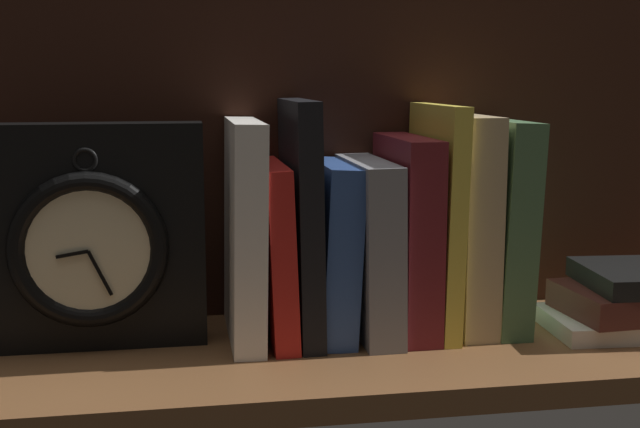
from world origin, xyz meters
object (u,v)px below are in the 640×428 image
(book_white_catcher, at_px, (244,230))
(book_stack_side, at_px, (640,300))
(book_black_skeptic, at_px, (301,219))
(book_green_romantic, at_px, (498,223))
(book_maroon_dawkins, at_px, (406,234))
(book_gray_chess, at_px, (369,246))
(book_blue_modern, at_px, (332,249))
(book_tan_shortstories, at_px, (463,222))
(framed_clock, at_px, (91,239))
(book_yellow_seinlanguage, at_px, (435,218))
(book_red_requiem, at_px, (275,250))

(book_white_catcher, bearing_deg, book_stack_side, -6.79)
(book_black_skeptic, height_order, book_green_romantic, book_black_skeptic)
(book_maroon_dawkins, bearing_deg, book_black_skeptic, 180.00)
(book_black_skeptic, distance_m, book_gray_chess, 0.08)
(book_maroon_dawkins, distance_m, book_stack_side, 0.26)
(book_black_skeptic, xyz_separation_m, book_blue_modern, (0.03, 0.00, -0.03))
(book_tan_shortstories, distance_m, framed_clock, 0.39)
(book_yellow_seinlanguage, bearing_deg, book_red_requiem, 180.00)
(book_red_requiem, bearing_deg, book_stack_side, -7.33)
(book_red_requiem, height_order, book_green_romantic, book_green_romantic)
(book_red_requiem, relative_size, book_green_romantic, 0.81)
(book_maroon_dawkins, relative_size, book_stack_side, 1.08)
(book_white_catcher, relative_size, book_green_romantic, 1.01)
(book_white_catcher, bearing_deg, book_red_requiem, -0.00)
(book_maroon_dawkins, height_order, book_tan_shortstories, book_tan_shortstories)
(book_blue_modern, height_order, framed_clock, framed_clock)
(framed_clock, bearing_deg, book_red_requiem, 1.77)
(book_yellow_seinlanguage, height_order, framed_clock, book_yellow_seinlanguage)
(book_gray_chess, relative_size, book_stack_side, 0.95)
(book_blue_modern, bearing_deg, book_tan_shortstories, 0.00)
(book_blue_modern, xyz_separation_m, book_gray_chess, (0.04, 0.00, 0.00))
(book_maroon_dawkins, height_order, book_green_romantic, book_green_romantic)
(book_blue_modern, bearing_deg, book_stack_side, -8.65)
(book_blue_modern, relative_size, framed_clock, 0.81)
(book_blue_modern, xyz_separation_m, book_stack_side, (0.33, -0.05, -0.06))
(book_blue_modern, xyz_separation_m, book_tan_shortstories, (0.14, 0.00, 0.02))
(book_white_catcher, bearing_deg, book_gray_chess, -0.00)
(book_black_skeptic, bearing_deg, book_green_romantic, 0.00)
(book_green_romantic, bearing_deg, framed_clock, -179.24)
(book_yellow_seinlanguage, xyz_separation_m, book_stack_side, (0.22, -0.05, -0.09))
(book_yellow_seinlanguage, height_order, book_stack_side, book_yellow_seinlanguage)
(book_gray_chess, height_order, book_maroon_dawkins, book_maroon_dawkins)
(book_red_requiem, relative_size, book_blue_modern, 1.00)
(book_gray_chess, distance_m, book_tan_shortstories, 0.11)
(book_blue_modern, bearing_deg, book_gray_chess, 0.00)
(book_blue_modern, relative_size, book_stack_side, 0.94)
(book_red_requiem, distance_m, book_black_skeptic, 0.04)
(book_white_catcher, bearing_deg, framed_clock, -177.87)
(book_green_romantic, bearing_deg, book_maroon_dawkins, 180.00)
(book_black_skeptic, distance_m, book_tan_shortstories, 0.18)
(book_stack_side, bearing_deg, book_white_catcher, 173.21)
(book_green_romantic, distance_m, framed_clock, 0.43)
(book_blue_modern, relative_size, book_green_romantic, 0.81)
(book_maroon_dawkins, xyz_separation_m, book_yellow_seinlanguage, (0.03, 0.00, 0.02))
(book_gray_chess, relative_size, framed_clock, 0.82)
(book_tan_shortstories, xyz_separation_m, framed_clock, (-0.39, -0.01, -0.00))
(book_stack_side, bearing_deg, book_tan_shortstories, 164.82)
(book_red_requiem, relative_size, book_yellow_seinlanguage, 0.76)
(book_blue_modern, height_order, book_stack_side, book_blue_modern)
(book_white_catcher, xyz_separation_m, book_yellow_seinlanguage, (0.20, -0.00, 0.01))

